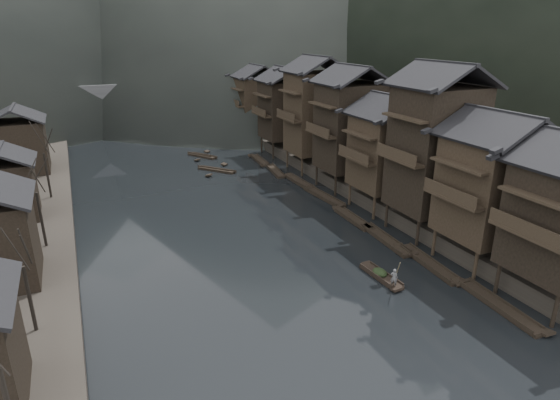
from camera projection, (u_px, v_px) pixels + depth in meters
water at (297, 298)px, 35.31m from camera, size 300.00×300.00×0.00m
right_bank at (376, 138)px, 82.66m from camera, size 40.00×200.00×1.80m
stilt_houses at (358, 119)px, 55.37m from camera, size 9.00×67.60×16.61m
left_houses at (0, 185)px, 42.75m from camera, size 8.10×53.20×8.73m
bare_trees at (37, 207)px, 34.82m from camera, size 3.79×41.62×7.57m
moored_sampans at (339, 209)px, 52.17m from camera, size 3.05×51.68×0.47m
midriver_boats at (209, 162)px, 70.05m from camera, size 4.72×13.88×0.45m
stone_bridge at (143, 101)px, 95.24m from camera, size 40.00×6.00×9.00m
hero_sampan at (381, 276)px, 37.98m from camera, size 1.26×4.98×0.43m
cargo_heap at (380, 269)px, 37.99m from camera, size 1.09×1.43×0.65m
boatman at (394, 275)px, 36.12m from camera, size 0.66×0.65×1.53m
bamboo_pole at (399, 247)px, 35.38m from camera, size 1.33×2.16×3.19m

